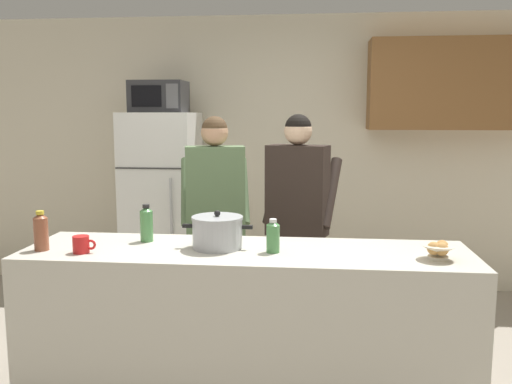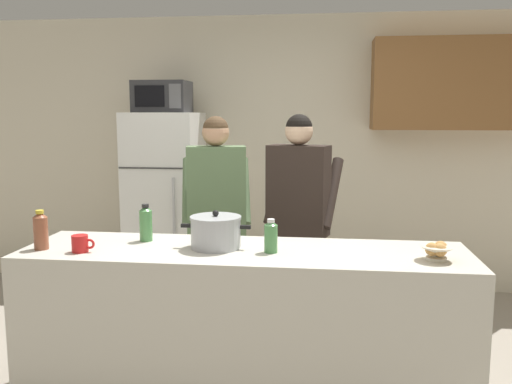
% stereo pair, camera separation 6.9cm
% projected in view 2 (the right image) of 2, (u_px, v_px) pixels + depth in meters
% --- Properties ---
extents(back_wall_unit, '(6.00, 0.48, 2.60)m').
position_uv_depth(back_wall_unit, '(307.00, 142.00, 5.17)').
color(back_wall_unit, beige).
rests_on(back_wall_unit, ground).
extents(kitchen_island, '(2.53, 0.68, 0.92)m').
position_uv_depth(kitchen_island, '(244.00, 327.00, 3.12)').
color(kitchen_island, beige).
rests_on(kitchen_island, ground).
extents(refrigerator, '(0.64, 0.68, 1.69)m').
position_uv_depth(refrigerator, '(166.00, 205.00, 5.00)').
color(refrigerator, white).
rests_on(refrigerator, ground).
extents(microwave, '(0.48, 0.37, 0.28)m').
position_uv_depth(microwave, '(162.00, 97.00, 4.84)').
color(microwave, '#2D2D30').
rests_on(microwave, refrigerator).
extents(person_near_pot, '(0.57, 0.50, 1.67)m').
position_uv_depth(person_near_pot, '(216.00, 202.00, 3.94)').
color(person_near_pot, '#726656').
rests_on(person_near_pot, ground).
extents(person_by_sink, '(0.59, 0.53, 1.68)m').
position_uv_depth(person_by_sink, '(299.00, 203.00, 3.86)').
color(person_by_sink, black).
rests_on(person_by_sink, ground).
extents(cooking_pot, '(0.40, 0.29, 0.22)m').
position_uv_depth(cooking_pot, '(216.00, 232.00, 3.08)').
color(cooking_pot, '#ADAFB5').
rests_on(cooking_pot, kitchen_island).
extents(coffee_mug, '(0.13, 0.09, 0.10)m').
position_uv_depth(coffee_mug, '(80.00, 244.00, 2.99)').
color(coffee_mug, red).
rests_on(coffee_mug, kitchen_island).
extents(bread_bowl, '(0.19, 0.19, 0.10)m').
position_uv_depth(bread_bowl, '(437.00, 251.00, 2.81)').
color(bread_bowl, beige).
rests_on(bread_bowl, kitchen_island).
extents(bottle_near_edge, '(0.08, 0.08, 0.23)m').
position_uv_depth(bottle_near_edge, '(41.00, 230.00, 3.05)').
color(bottle_near_edge, brown).
rests_on(bottle_near_edge, kitchen_island).
extents(bottle_mid_counter, '(0.08, 0.08, 0.23)m').
position_uv_depth(bottle_mid_counter, '(146.00, 223.00, 3.25)').
color(bottle_mid_counter, '#4C8C4C').
rests_on(bottle_mid_counter, kitchen_island).
extents(bottle_far_corner, '(0.07, 0.07, 0.19)m').
position_uv_depth(bottle_far_corner, '(271.00, 236.00, 2.98)').
color(bottle_far_corner, '#4C8C4C').
rests_on(bottle_far_corner, kitchen_island).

